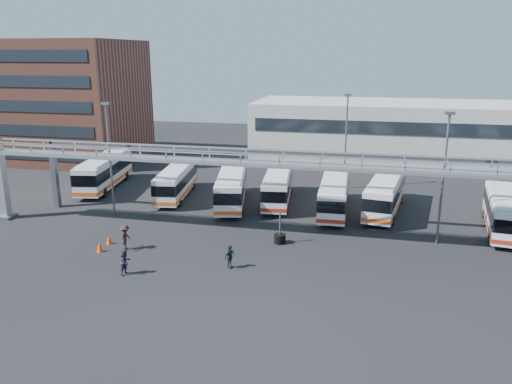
% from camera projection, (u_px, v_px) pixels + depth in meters
% --- Properties ---
extents(ground, '(140.00, 140.00, 0.00)m').
position_uv_depth(ground, '(268.00, 265.00, 34.85)').
color(ground, black).
rests_on(ground, ground).
extents(gantry, '(51.40, 5.15, 7.10)m').
position_uv_depth(gantry, '(283.00, 170.00, 38.89)').
color(gantry, '#989BA0').
rests_on(gantry, ground).
extents(apartment_building, '(18.00, 15.00, 16.00)m').
position_uv_depth(apartment_building, '(68.00, 101.00, 68.13)').
color(apartment_building, brown).
rests_on(apartment_building, ground).
extents(warehouse, '(42.00, 14.00, 8.00)m').
position_uv_depth(warehouse, '(412.00, 133.00, 66.91)').
color(warehouse, '#9E9E99').
rests_on(warehouse, ground).
extents(light_pole_left, '(0.70, 0.35, 10.21)m').
position_uv_depth(light_pole_left, '(110.00, 153.00, 44.24)').
color(light_pole_left, '#4C4F54').
rests_on(light_pole_left, ground).
extents(light_pole_mid, '(0.70, 0.35, 10.21)m').
position_uv_depth(light_pole_mid, '(444.00, 172.00, 37.33)').
color(light_pole_mid, '#4C4F54').
rests_on(light_pole_mid, ground).
extents(light_pole_back, '(0.70, 0.35, 10.21)m').
position_uv_depth(light_pole_back, '(346.00, 137.00, 53.12)').
color(light_pole_back, '#4C4F54').
rests_on(light_pole_back, ground).
extents(bus_0, '(4.43, 11.61, 3.44)m').
position_uv_depth(bus_0, '(104.00, 171.00, 54.27)').
color(bus_0, silver).
rests_on(bus_0, ground).
extents(bus_2, '(3.74, 10.32, 3.06)m').
position_uv_depth(bus_2, '(176.00, 181.00, 50.93)').
color(bus_2, silver).
rests_on(bus_2, ground).
extents(bus_3, '(4.58, 11.04, 3.27)m').
position_uv_depth(bus_3, '(232.00, 187.00, 48.34)').
color(bus_3, silver).
rests_on(bus_3, ground).
extents(bus_4, '(3.46, 10.50, 3.13)m').
position_uv_depth(bus_4, '(278.00, 186.00, 49.04)').
color(bus_4, silver).
rests_on(bus_4, ground).
extents(bus_5, '(2.65, 10.49, 3.17)m').
position_uv_depth(bus_5, '(334.00, 194.00, 46.05)').
color(bus_5, silver).
rests_on(bus_5, ground).
extents(bus_6, '(4.16, 11.15, 3.31)m').
position_uv_depth(bus_6, '(385.00, 193.00, 46.01)').
color(bus_6, silver).
rests_on(bus_6, ground).
extents(bus_8, '(3.76, 10.61, 3.15)m').
position_uv_depth(bus_8, '(503.00, 211.00, 41.12)').
color(bus_8, silver).
rests_on(bus_8, ground).
extents(pedestrian_b, '(0.88, 1.01, 1.76)m').
position_uv_depth(pedestrian_b, '(126.00, 262.00, 33.20)').
color(pedestrian_b, '#272433').
rests_on(pedestrian_b, ground).
extents(pedestrian_c, '(0.82, 1.31, 1.94)m').
position_uv_depth(pedestrian_c, '(125.00, 237.00, 37.41)').
color(pedestrian_c, '#332222').
rests_on(pedestrian_c, ground).
extents(pedestrian_d, '(0.77, 1.06, 1.67)m').
position_uv_depth(pedestrian_d, '(230.00, 257.00, 34.19)').
color(pedestrian_d, '#1B2A32').
rests_on(pedestrian_d, ground).
extents(cone_left, '(0.56, 0.56, 0.76)m').
position_uv_depth(cone_left, '(100.00, 247.00, 37.11)').
color(cone_left, '#F2450D').
rests_on(cone_left, ground).
extents(cone_right, '(0.55, 0.55, 0.71)m').
position_uv_depth(cone_right, '(109.00, 240.00, 38.65)').
color(cone_right, '#F2450D').
rests_on(cone_right, ground).
extents(tire_stack, '(0.92, 0.92, 2.62)m').
position_uv_depth(tire_stack, '(280.00, 238.00, 38.80)').
color(tire_stack, black).
rests_on(tire_stack, ground).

